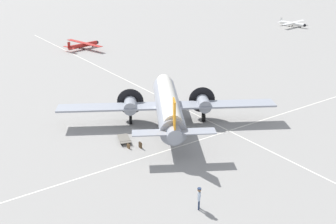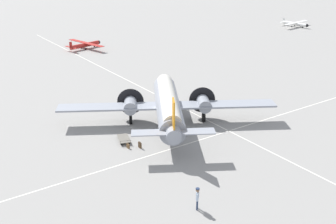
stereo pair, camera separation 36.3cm
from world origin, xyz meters
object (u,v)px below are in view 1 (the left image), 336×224
crew_foreground (199,196)px  suitcase_near_door (140,145)px  airliner_main (168,104)px  light_aircraft_taxiing (84,45)px  light_aircraft_distant (293,23)px  baggage_cart (124,139)px  suitcase_upright_spare (128,146)px

crew_foreground → suitcase_near_door: (-11.63, 1.80, -0.86)m
airliner_main → light_aircraft_taxiing: 41.28m
airliner_main → light_aircraft_distant: bearing=-31.1°
light_aircraft_distant → baggage_cart: bearing=-72.2°
baggage_cart → light_aircraft_taxiing: size_ratio=0.26×
crew_foreground → airliner_main: bearing=-163.0°
suitcase_upright_spare → suitcase_near_door: bearing=58.2°
airliner_main → baggage_cart: bearing=129.3°
suitcase_upright_spare → light_aircraft_taxiing: (-43.07, 14.74, 0.58)m
airliner_main → light_aircraft_taxiing: airliner_main is taller
light_aircraft_distant → light_aircraft_taxiing: size_ratio=0.99×
crew_foreground → light_aircraft_taxiing: (-55.33, 15.53, -0.35)m
crew_foreground → baggage_cart: crew_foreground is taller
suitcase_near_door → light_aircraft_distant: light_aircraft_distant is taller
airliner_main → light_aircraft_taxiing: (-40.44, 8.08, -1.77)m
crew_foreground → light_aircraft_distant: light_aircraft_distant is taller
suitcase_near_door → light_aircraft_distant: 75.98m
suitcase_near_door → light_aircraft_distant: size_ratio=0.07×
suitcase_upright_spare → baggage_cart: (-1.68, 0.45, 0.05)m
baggage_cart → light_aircraft_distant: 75.42m
crew_foreground → light_aircraft_taxiing: light_aircraft_taxiing is taller
suitcase_near_door → light_aircraft_distant: (-36.07, 66.87, 0.50)m
baggage_cart → crew_foreground: bearing=-165.7°
crew_foreground → baggage_cart: bearing=-141.5°
suitcase_upright_spare → light_aircraft_taxiing: bearing=161.1°
suitcase_near_door → light_aircraft_taxiing: (-43.70, 13.72, 0.50)m
crew_foreground → light_aircraft_taxiing: bearing=-152.1°
suitcase_upright_spare → light_aircraft_distant: (-35.44, 67.89, 0.58)m
crew_foreground → suitcase_near_door: crew_foreground is taller
suitcase_upright_spare → baggage_cart: size_ratio=0.19×
suitcase_near_door → suitcase_upright_spare: bearing=-121.8°
suitcase_upright_spare → light_aircraft_taxiing: size_ratio=0.05×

